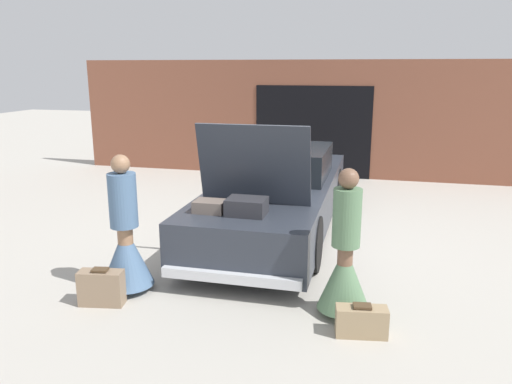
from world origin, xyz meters
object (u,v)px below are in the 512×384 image
(person_right, at_px, (345,264))
(car, at_px, (277,194))
(person_left, at_px, (126,244))
(suitcase_beside_left_person, at_px, (101,288))
(suitcase_beside_right_person, at_px, (361,321))

(person_right, bearing_deg, car, 11.60)
(car, xyz_separation_m, person_left, (-1.28, -2.73, -0.01))
(person_right, distance_m, suitcase_beside_left_person, 2.73)
(car, relative_size, person_left, 3.23)
(person_left, bearing_deg, suitcase_beside_left_person, -29.20)
(car, bearing_deg, suitcase_beside_left_person, -113.84)
(person_left, relative_size, person_right, 1.02)
(person_right, xyz_separation_m, suitcase_beside_left_person, (-2.68, -0.42, -0.38))
(suitcase_beside_left_person, bearing_deg, suitcase_beside_right_person, 0.21)
(person_left, bearing_deg, person_right, 75.23)
(car, relative_size, person_right, 3.30)
(car, distance_m, suitcase_beside_right_person, 3.50)
(car, distance_m, suitcase_beside_left_person, 3.46)
(person_left, distance_m, suitcase_beside_right_person, 2.85)
(suitcase_beside_right_person, bearing_deg, person_right, 117.45)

